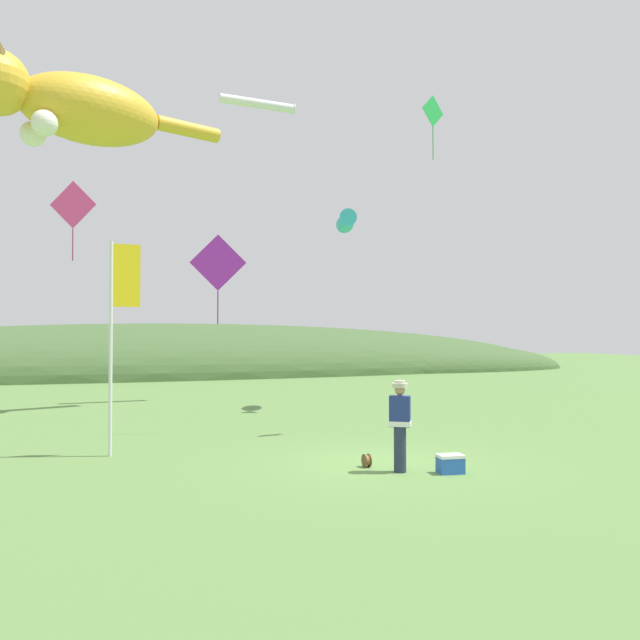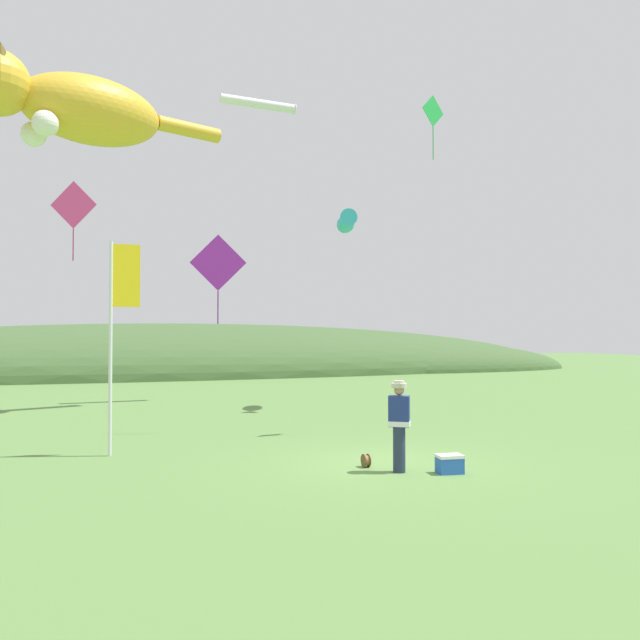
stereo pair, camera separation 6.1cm
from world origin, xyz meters
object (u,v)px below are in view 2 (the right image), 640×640
Objects in this scene: kite_tube_streamer at (259,104)px; kite_diamond_pink at (74,205)px; picnic_cooler at (450,464)px; kite_diamond_green at (433,112)px; festival_attendant at (399,423)px; kite_fish_windsock at (346,223)px; kite_spool at (366,460)px; kite_giant_cat at (72,107)px; festival_banner_pole at (118,315)px; kite_diamond_violet at (218,263)px.

kite_diamond_pink is at bearing -139.94° from kite_tube_streamer.
picnic_cooler is 0.30× the size of kite_diamond_green.
kite_fish_windsock is at bearing 73.26° from festival_attendant.
kite_tube_streamer is at bearing 91.00° from picnic_cooler.
kite_giant_cat is (-5.89, 10.32, 10.01)m from kite_spool.
kite_diamond_green is (9.34, -7.12, -1.42)m from kite_giant_cat.
kite_diamond_green reaches higher than festival_banner_pole.
festival_attendant is at bearing -35.35° from festival_banner_pole.
kite_diamond_violet is 4.45m from kite_diamond_pink.
kite_diamond_green reaches higher than picnic_cooler.
kite_tube_streamer is (-0.24, 13.83, 11.81)m from picnic_cooler.
kite_diamond_violet reaches higher than picnic_cooler.
kite_spool is at bearing -137.13° from kite_diamond_green.
festival_banner_pole is at bearing -141.82° from kite_fish_windsock.
kite_diamond_violet is at bearing 40.83° from festival_banner_pole.
festival_attendant is 6.66× the size of kite_spool.
kite_spool is 0.11× the size of kite_diamond_violet.
kite_giant_cat is (-6.32, 10.96, 9.19)m from festival_attendant.
kite_diamond_pink is at bearing 128.64° from festival_attendant.
kite_spool is 0.11× the size of kite_fish_windsock.
kite_diamond_pink is (-1.05, 4.08, 3.17)m from festival_banner_pole.
kite_tube_streamer is 10.39m from kite_diamond_green.
kite_tube_streamer is 10.94m from kite_diamond_violet.
kite_diamond_pink reaches higher than festival_banner_pole.
picnic_cooler is at bearing -57.78° from kite_giant_cat.
kite_giant_cat is 3.57× the size of kite_fish_windsock.
picnic_cooler is at bearing -89.00° from kite_tube_streamer.
festival_attendant is 0.76× the size of kite_fish_windsock.
kite_diamond_green is at bearing 42.87° from kite_spool.
picnic_cooler is 12.35m from kite_diamond_pink.
kite_giant_cat is 9.97m from kite_fish_windsock.
kite_diamond_pink is (-6.16, 7.70, 5.32)m from festival_attendant.
kite_diamond_green is at bearing 63.10° from picnic_cooler.
festival_attendant is 17.38m from kite_tube_streamer.
kite_diamond_violet is 1.09× the size of kite_diamond_pink.
festival_banner_pole is 10.94m from kite_fish_windsock.
kite_fish_windsock is 1.05× the size of kite_diamond_pink.
festival_banner_pole reaches higher than festival_attendant.
kite_tube_streamer is at bearing 40.06° from kite_diamond_pink.
kite_diamond_violet is at bearing 117.43° from picnic_cooler.
kite_spool is 0.06× the size of festival_banner_pole.
kite_diamond_violet reaches higher than festival_banner_pole.
kite_tube_streamer is at bearing 87.35° from festival_attendant.
kite_diamond_violet is (3.88, -5.04, -5.53)m from kite_giant_cat.
kite_tube_streamer is at bearing 59.67° from festival_banner_pole.
kite_spool is 0.12× the size of kite_diamond_pink.
kite_diamond_pink is at bearing -165.95° from kite_fish_windsock.
picnic_cooler is 9.79m from kite_diamond_green.
kite_fish_windsock is 0.74× the size of kite_tube_streamer.
festival_attendant reaches higher than picnic_cooler.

